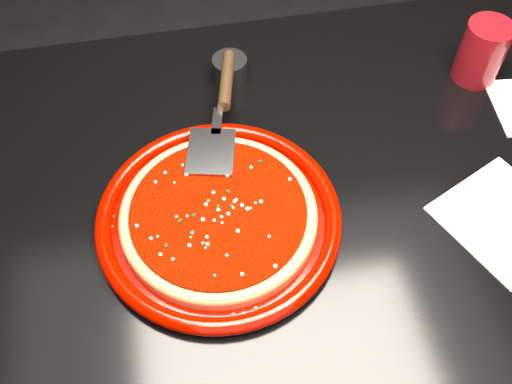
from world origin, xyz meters
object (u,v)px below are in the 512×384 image
Objects in this scene: pizza_server at (221,112)px; ramekin at (230,70)px; plate at (219,218)px; table at (309,290)px; cup at (482,52)px.

pizza_server is 5.05× the size of ramekin.
ramekin is (0.06, 0.29, 0.01)m from plate.
pizza_server is at bearing 135.95° from table.
cup reaches higher than table.
cup is at bearing 29.92° from table.
cup is 0.43m from ramekin.
ramekin is at bearing 77.52° from plate.
pizza_server is 0.12m from ramekin.
ramekin is at bearing 86.96° from pizza_server.
plate is (-0.17, -0.04, 0.39)m from table.
cup is at bearing 24.31° from plate.
plate is 1.18× the size of pizza_server.
ramekin is at bearing 170.44° from cup.
cup is at bearing 18.48° from pizza_server.
cup reaches higher than ramekin.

